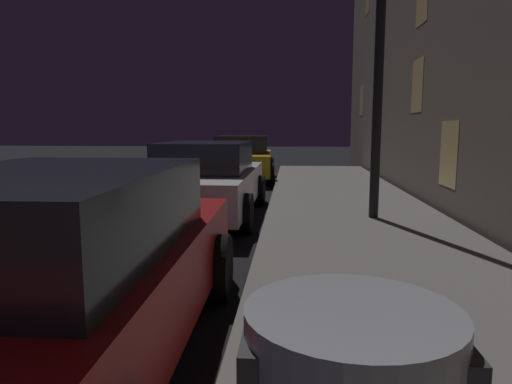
# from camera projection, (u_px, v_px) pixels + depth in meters

# --- Properties ---
(car_red) EXTENTS (2.10, 4.45, 1.43)m
(car_red) POSITION_uv_depth(u_px,v_px,m) (56.00, 272.00, 3.11)
(car_red) COLOR maroon
(car_red) RESTS_ON ground
(car_white) EXTENTS (2.03, 4.44, 1.43)m
(car_white) POSITION_uv_depth(u_px,v_px,m) (207.00, 180.00, 8.65)
(car_white) COLOR silver
(car_white) RESTS_ON ground
(car_yellow_cab) EXTENTS (2.22, 4.13, 1.43)m
(car_yellow_cab) POSITION_uv_depth(u_px,v_px,m) (242.00, 158.00, 14.74)
(car_yellow_cab) COLOR gold
(car_yellow_cab) RESTS_ON ground
(building_far) EXTENTS (6.42, 7.72, 12.98)m
(building_far) POSITION_uv_depth(u_px,v_px,m) (453.00, 0.00, 17.30)
(building_far) COLOR #6B6056
(building_far) RESTS_ON ground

